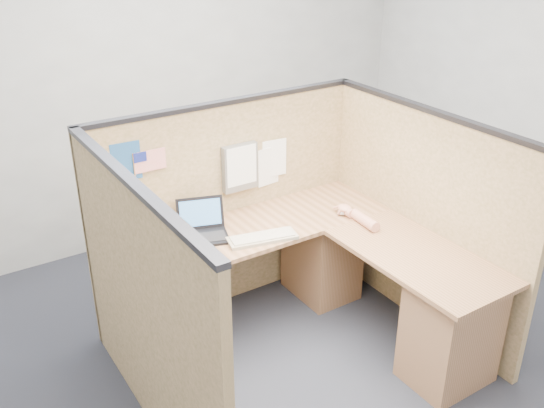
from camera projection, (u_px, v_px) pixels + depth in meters
floor at (309, 369)px, 3.88m from camera, size 5.00×5.00×0.00m
wall_back at (152, 80)px, 4.97m from camera, size 5.00×0.00×5.00m
cubicle_partitions at (273, 237)px, 3.87m from camera, size 2.06×1.83×1.53m
l_desk at (307, 288)px, 4.01m from camera, size 1.95×1.75×0.73m
laptop at (200, 228)px, 3.95m from camera, size 0.37×0.38×0.22m
keyboard at (262, 238)px, 3.91m from camera, size 0.48×0.25×0.03m
mouse at (344, 211)px, 4.24m from camera, size 0.11×0.07×0.04m
hand_forearm at (358, 216)px, 4.13m from camera, size 0.11×0.38×0.08m
blue_poster at (126, 162)px, 3.71m from camera, size 0.19×0.01×0.25m
american_flag at (146, 163)px, 3.78m from camera, size 0.21×0.01×0.37m
file_holder at (240, 167)px, 4.16m from camera, size 0.26×0.05×0.33m
paper_left at (273, 158)px, 4.32m from camera, size 0.22×0.03×0.28m
paper_right at (270, 166)px, 4.34m from camera, size 0.22×0.03×0.28m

